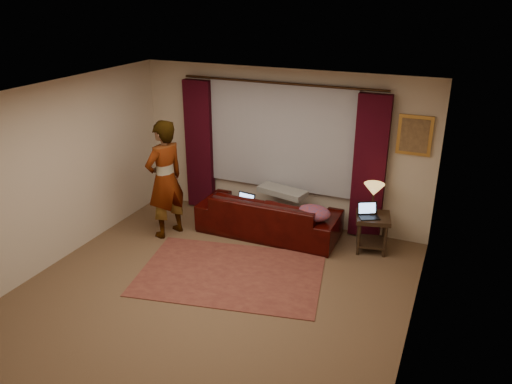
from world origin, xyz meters
TOP-DOWN VIEW (x-y plane):
  - floor at (0.00, 0.00)m, footprint 5.00×5.00m
  - ceiling at (0.00, 0.00)m, footprint 5.00×5.00m
  - wall_back at (0.00, 2.50)m, footprint 5.00×0.02m
  - wall_front at (0.00, -2.50)m, footprint 5.00×0.02m
  - wall_left at (-2.50, 0.00)m, footprint 0.02×5.00m
  - wall_right at (2.50, 0.00)m, footprint 0.02×5.00m
  - sheer_curtain at (0.00, 2.44)m, footprint 2.50×0.05m
  - drape_left at (-1.50, 2.39)m, footprint 0.50×0.14m
  - drape_right at (1.50, 2.39)m, footprint 0.50×0.14m
  - curtain_rod at (0.00, 2.39)m, footprint 0.04×0.04m
  - picture_frame at (2.10, 2.47)m, footprint 0.50×0.04m
  - sofa at (0.04, 1.88)m, footprint 2.29×1.00m
  - throw_blanket at (0.17, 2.11)m, footprint 0.86×0.49m
  - clothing_pile at (0.83, 1.71)m, footprint 0.54×0.42m
  - laptop_sofa at (-0.34, 1.69)m, footprint 0.34×0.37m
  - area_rug at (0.02, 0.48)m, footprint 2.84×2.17m
  - end_table at (1.69, 1.98)m, footprint 0.60×0.60m
  - tiffany_lamp at (1.66, 2.04)m, footprint 0.41×0.41m
  - laptop_table at (1.64, 1.88)m, footprint 0.41×0.42m
  - person at (-1.47, 1.20)m, footprint 0.71×0.71m

SIDE VIEW (x-z plane):
  - floor at x=0.00m, z-range -0.01..0.00m
  - area_rug at x=0.02m, z-range 0.00..0.01m
  - end_table at x=1.69m, z-range 0.00..0.58m
  - sofa at x=0.04m, z-range 0.00..0.92m
  - laptop_sofa at x=-0.34m, z-range 0.46..0.68m
  - clothing_pile at x=0.83m, z-range 0.46..0.69m
  - laptop_table at x=1.64m, z-range 0.58..0.79m
  - tiffany_lamp at x=1.66m, z-range 0.58..1.07m
  - throw_blanket at x=0.17m, z-range 0.88..0.97m
  - person at x=-1.47m, z-range 0.00..1.92m
  - drape_left at x=-1.50m, z-range 0.03..2.33m
  - drape_right at x=1.50m, z-range 0.03..2.33m
  - wall_back at x=0.00m, z-range 0.00..2.60m
  - wall_front at x=0.00m, z-range 0.00..2.60m
  - wall_left at x=-2.50m, z-range 0.00..2.60m
  - wall_right at x=2.50m, z-range 0.00..2.60m
  - sheer_curtain at x=0.00m, z-range 0.60..2.40m
  - picture_frame at x=2.10m, z-range 1.45..2.05m
  - curtain_rod at x=0.00m, z-range 0.68..4.08m
  - ceiling at x=0.00m, z-range 2.59..2.61m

